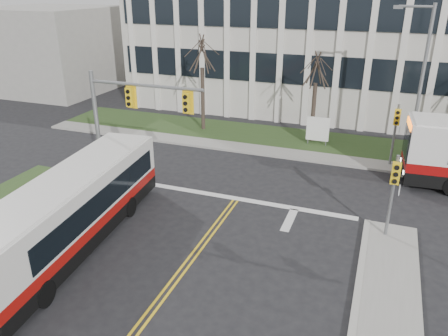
% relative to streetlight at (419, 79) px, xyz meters
% --- Properties ---
extents(ground, '(120.00, 120.00, 0.00)m').
position_rel_streetlight_xyz_m(ground, '(-8.03, -16.20, -5.19)').
color(ground, black).
rests_on(ground, ground).
extents(sidewalk_cross, '(44.00, 1.60, 0.14)m').
position_rel_streetlight_xyz_m(sidewalk_cross, '(-3.03, -1.00, -5.12)').
color(sidewalk_cross, '#9E9B93').
rests_on(sidewalk_cross, ground).
extents(building_lawn, '(44.00, 5.00, 0.12)m').
position_rel_streetlight_xyz_m(building_lawn, '(-3.03, 1.80, -5.13)').
color(building_lawn, '#2D461E').
rests_on(building_lawn, ground).
extents(office_building, '(40.00, 16.00, 12.00)m').
position_rel_streetlight_xyz_m(office_building, '(-3.03, 13.80, 0.81)').
color(office_building, beige).
rests_on(office_building, ground).
extents(building_annex, '(12.00, 12.00, 8.00)m').
position_rel_streetlight_xyz_m(building_annex, '(-34.03, 9.80, -1.19)').
color(building_annex, '#9E9B93').
rests_on(building_annex, ground).
extents(mast_arm_signal, '(6.11, 0.38, 6.20)m').
position_rel_streetlight_xyz_m(mast_arm_signal, '(-13.65, -9.04, -0.94)').
color(mast_arm_signal, slate).
rests_on(mast_arm_signal, ground).
extents(signal_pole_near, '(0.34, 0.39, 3.80)m').
position_rel_streetlight_xyz_m(signal_pole_near, '(-0.83, -9.30, -2.69)').
color(signal_pole_near, slate).
rests_on(signal_pole_near, ground).
extents(signal_pole_far, '(0.34, 0.39, 3.80)m').
position_rel_streetlight_xyz_m(signal_pole_far, '(-0.83, -0.80, -2.69)').
color(signal_pole_far, slate).
rests_on(signal_pole_far, ground).
extents(streetlight, '(2.15, 0.25, 9.20)m').
position_rel_streetlight_xyz_m(streetlight, '(0.00, 0.00, 0.00)').
color(streetlight, slate).
rests_on(streetlight, ground).
extents(directory_sign, '(1.50, 0.12, 2.00)m').
position_rel_streetlight_xyz_m(directory_sign, '(-5.53, 1.30, -4.02)').
color(directory_sign, slate).
rests_on(directory_sign, ground).
extents(tree_left, '(1.80, 1.80, 7.70)m').
position_rel_streetlight_xyz_m(tree_left, '(-14.03, 1.80, 0.32)').
color(tree_left, '#42352B').
rests_on(tree_left, ground).
extents(tree_mid, '(1.80, 1.80, 6.82)m').
position_rel_streetlight_xyz_m(tree_mid, '(-6.03, 2.00, -0.31)').
color(tree_mid, '#42352B').
rests_on(tree_mid, ground).
extents(bus_main, '(3.55, 11.53, 3.02)m').
position_rel_streetlight_xyz_m(bus_main, '(-13.03, -14.36, -3.68)').
color(bus_main, silver).
rests_on(bus_main, ground).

